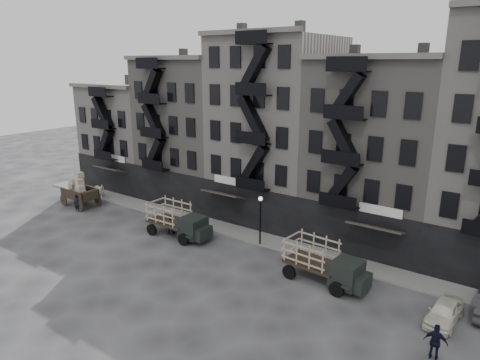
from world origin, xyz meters
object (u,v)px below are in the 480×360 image
Objects in this scene: stake_truck_east at (324,260)px; pedestrian_mid at (170,224)px; horse at (98,191)px; pedestrian_west at (77,203)px; stake_truck_west at (178,218)px; policeman at (436,342)px; wagon at (79,187)px; car_east at (444,312)px.

stake_truck_east is 14.91m from pedestrian_mid.
horse reaches higher than pedestrian_west.
policeman is at bearing -10.73° from stake_truck_west.
wagon is at bearing 118.83° from pedestrian_west.
pedestrian_mid is at bearing -10.48° from pedestrian_west.
horse is 1.30× the size of pedestrian_mid.
stake_truck_west is at bearing -102.74° from horse.
wagon reaches higher than policeman.
stake_truck_east reaches higher than policeman.
horse reaches higher than pedestrian_mid.
car_east is at bearing 2.53° from wagon.
horse is at bearing -42.42° from pedestrian_mid.
policeman is (36.16, -4.02, -1.05)m from wagon.
stake_truck_west is at bearing -11.57° from pedestrian_west.
wagon reaches higher than horse.
stake_truck_west is (14.24, 0.01, -0.33)m from wagon.
pedestrian_west is (1.70, -3.88, -0.03)m from horse.
car_east is at bearing -90.40° from policeman.
stake_truck_east is at bearing 147.43° from pedestrian_mid.
stake_truck_west reaches higher than pedestrian_west.
stake_truck_west reaches higher than car_east.
horse is at bearing 101.14° from wagon.
horse reaches higher than car_east.
stake_truck_east reaches higher than pedestrian_mid.
stake_truck_west is 21.66m from car_east.
wagon is 1.13× the size of car_east.
car_east is 34.57m from pedestrian_west.
wagon is 2.61× the size of pedestrian_mid.
car_east is (7.83, -0.20, -1.04)m from stake_truck_east.
horse is 0.56× the size of car_east.
pedestrian_mid is at bearing -176.17° from car_east.
horse is 0.36× the size of stake_truck_east.
pedestrian_mid is at bearing -175.90° from stake_truck_east.
car_east is (36.25, -2.81, -0.26)m from horse.
horse is at bearing 169.60° from stake_truck_west.
pedestrian_west reaches higher than pedestrian_mid.
wagon is 13.22m from pedestrian_mid.
wagon is at bearing 179.71° from stake_truck_west.
stake_truck_west is 1.57× the size of car_east.
pedestrian_mid is at bearing -14.90° from policeman.
horse is 13.77m from pedestrian_mid.
wagon is 2.44× the size of pedestrian_west.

